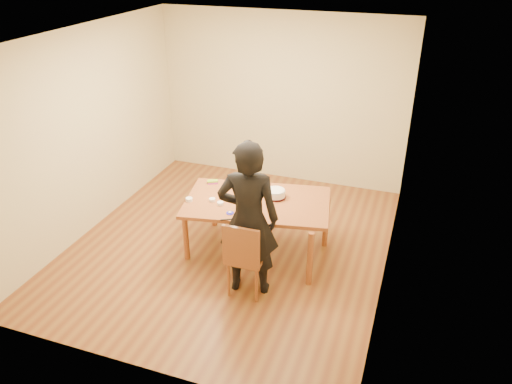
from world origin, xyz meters
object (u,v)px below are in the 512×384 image
(dining_table, at_px, (257,202))
(cake_plate, at_px, (276,197))
(cake, at_px, (276,193))
(dining_chair, at_px, (247,258))
(person, at_px, (248,219))

(dining_table, xyz_separation_m, cake_plate, (0.19, 0.16, 0.03))
(dining_table, relative_size, cake, 7.41)
(dining_table, bearing_deg, dining_chair, -89.61)
(cake_plate, distance_m, person, 0.91)
(dining_table, xyz_separation_m, dining_chair, (0.15, -0.78, -0.28))
(dining_table, relative_size, dining_chair, 4.57)
(dining_table, relative_size, person, 0.96)
(cake_plate, bearing_deg, person, -92.30)
(dining_chair, height_order, cake, cake)
(dining_chair, height_order, cake_plate, cake_plate)
(dining_table, bearing_deg, cake, 30.70)
(dining_chair, bearing_deg, dining_table, 100.54)
(cake_plate, bearing_deg, cake, 90.00)
(cake, bearing_deg, dining_chair, -92.19)
(dining_chair, relative_size, cake_plate, 1.50)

